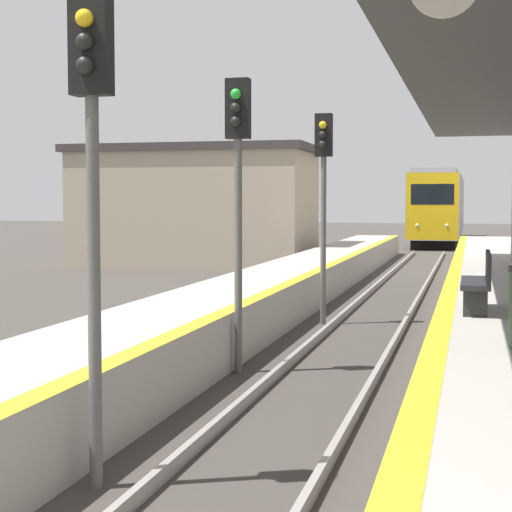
# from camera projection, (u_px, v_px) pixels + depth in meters

# --- Properties ---
(train) EXTENTS (2.77, 21.49, 4.38)m
(train) POSITION_uv_depth(u_px,v_px,m) (440.00, 207.00, 54.85)
(train) COLOR black
(train) RESTS_ON ground
(signal_near) EXTENTS (0.36, 0.31, 4.46)m
(signal_near) POSITION_uv_depth(u_px,v_px,m) (92.00, 145.00, 7.61)
(signal_near) COLOR #595959
(signal_near) RESTS_ON ground
(signal_mid) EXTENTS (0.36, 0.31, 4.46)m
(signal_mid) POSITION_uv_depth(u_px,v_px,m) (238.00, 168.00, 12.88)
(signal_mid) COLOR #595959
(signal_mid) RESTS_ON ground
(signal_far) EXTENTS (0.36, 0.31, 4.46)m
(signal_far) POSITION_uv_depth(u_px,v_px,m) (323.00, 178.00, 18.02)
(signal_far) COLOR #595959
(signal_far) RESTS_ON ground
(bench) EXTENTS (0.44, 1.79, 0.92)m
(bench) POSITION_uv_depth(u_px,v_px,m) (480.00, 280.00, 13.27)
(bench) COLOR #28282D
(bench) RESTS_ON platform_right
(station_building) EXTENTS (9.74, 5.39, 4.85)m
(station_building) POSITION_uv_depth(u_px,v_px,m) (196.00, 206.00, 34.88)
(station_building) COLOR tan
(station_building) RESTS_ON ground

